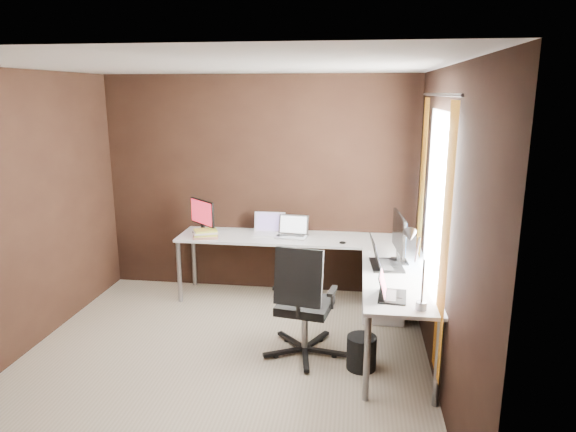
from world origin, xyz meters
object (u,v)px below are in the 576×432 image
at_px(monitor_right, 399,235).
at_px(drawer_pedestal, 383,289).
at_px(wastebasket, 361,352).
at_px(monitor_left, 202,215).
at_px(office_chair, 304,323).
at_px(laptop_black_small, 389,292).
at_px(desk_lamp, 414,258).
at_px(book_stack, 206,234).
at_px(laptop_black_big, 382,260).
at_px(laptop_white, 269,229).
at_px(laptop_silver, 292,232).

bearing_deg(monitor_right, drawer_pedestal, 9.63).
bearing_deg(monitor_right, wastebasket, 149.96).
bearing_deg(monitor_left, monitor_right, 22.68).
distance_m(drawer_pedestal, monitor_right, 0.79).
xyz_separation_m(monitor_left, wastebasket, (1.81, -1.44, -0.81)).
xyz_separation_m(office_chair, wastebasket, (0.51, -0.16, -0.16)).
bearing_deg(laptop_black_small, desk_lamp, -126.54).
height_order(monitor_right, desk_lamp, desk_lamp).
height_order(drawer_pedestal, book_stack, book_stack).
relative_size(laptop_black_small, desk_lamp, 0.54).
bearing_deg(laptop_black_big, monitor_right, -52.76).
bearing_deg(drawer_pedestal, laptop_black_small, -91.44).
bearing_deg(laptop_white, desk_lamp, -54.71).
distance_m(monitor_right, laptop_silver, 1.36).
bearing_deg(wastebasket, desk_lamp, -41.65).
distance_m(laptop_black_big, book_stack, 2.03).
xyz_separation_m(laptop_black_big, office_chair, (-0.68, -0.42, -0.48)).
xyz_separation_m(drawer_pedestal, wastebasket, (-0.22, -1.09, -0.15)).
height_order(book_stack, wastebasket, book_stack).
bearing_deg(wastebasket, laptop_white, 124.59).
relative_size(monitor_right, laptop_silver, 1.55).
relative_size(drawer_pedestal, laptop_silver, 1.64).
relative_size(laptop_white, book_stack, 1.14).
bearing_deg(monitor_right, laptop_silver, 50.16).
relative_size(laptop_white, office_chair, 0.35).
bearing_deg(drawer_pedestal, book_stack, 174.06).
bearing_deg(monitor_left, laptop_silver, 42.89).
height_order(drawer_pedestal, laptop_white, laptop_white).
bearing_deg(laptop_silver, monitor_right, -27.88).
bearing_deg(wastebasket, drawer_pedestal, 78.48).
distance_m(drawer_pedestal, book_stack, 2.02).
distance_m(laptop_black_small, office_chair, 0.91).
xyz_separation_m(laptop_silver, laptop_black_big, (0.96, -0.89, 0.01)).
distance_m(monitor_right, laptop_black_small, 0.92).
distance_m(monitor_left, laptop_silver, 1.04).
bearing_deg(book_stack, monitor_right, -15.62).
distance_m(laptop_silver, wastebasket, 1.78).
distance_m(desk_lamp, office_chair, 1.27).
xyz_separation_m(laptop_white, laptop_silver, (0.27, -0.06, -0.00)).
bearing_deg(office_chair, laptop_black_big, 40.84).
bearing_deg(wastebasket, monitor_right, 65.72).
height_order(monitor_left, book_stack, monitor_left).
xyz_separation_m(monitor_left, desk_lamp, (2.16, -1.76, 0.16)).
bearing_deg(book_stack, monitor_left, 117.63).
distance_m(monitor_left, wastebasket, 2.45).
bearing_deg(wastebasket, monitor_left, 141.42).
distance_m(monitor_left, desk_lamp, 2.79).
height_order(book_stack, desk_lamp, desk_lamp).
xyz_separation_m(laptop_black_small, book_stack, (-1.92, 1.46, -0.00)).
bearing_deg(laptop_black_small, drawer_pedestal, 3.85).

